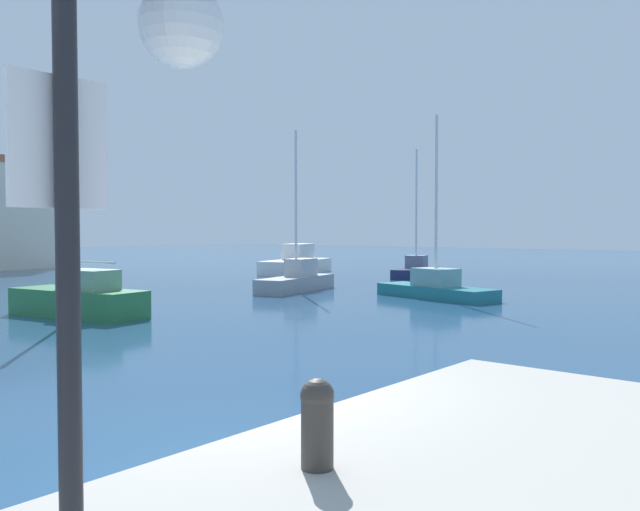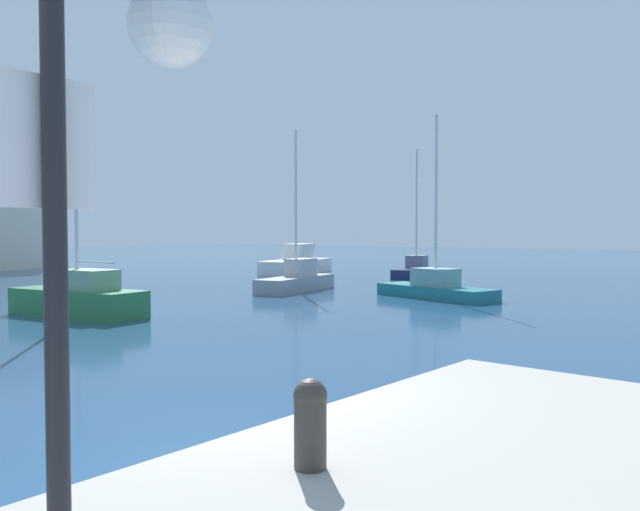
{
  "view_description": "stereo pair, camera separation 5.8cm",
  "coord_description": "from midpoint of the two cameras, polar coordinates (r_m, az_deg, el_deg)",
  "views": [
    {
      "loc": [
        -4.68,
        -5.45,
        2.79
      ],
      "look_at": [
        19.9,
        15.34,
        1.58
      ],
      "focal_mm": 36.65,
      "sensor_mm": 36.0,
      "label": 1
    },
    {
      "loc": [
        -4.64,
        -5.5,
        2.79
      ],
      "look_at": [
        19.9,
        15.34,
        1.58
      ],
      "focal_mm": 36.65,
      "sensor_mm": 36.0,
      "label": 2
    }
  ],
  "objects": [
    {
      "name": "sailboat_teal_distant_east",
      "position": [
        27.55,
        10.11,
        -2.71
      ],
      "size": [
        2.88,
        5.72,
        7.58
      ],
      "color": "#1E707A",
      "rests_on": "water"
    },
    {
      "name": "sailboat_navy_far_right",
      "position": [
        39.76,
        8.45,
        -1.22
      ],
      "size": [
        5.2,
        3.03,
        7.7
      ],
      "color": "#19234C",
      "rests_on": "water"
    },
    {
      "name": "sailboat_grey_inner_mooring",
      "position": [
        30.49,
        -1.97,
        -2.09
      ],
      "size": [
        5.48,
        2.61,
        7.44
      ],
      "color": "gray",
      "rests_on": "water"
    },
    {
      "name": "motorboat_white_distant_north",
      "position": [
        43.26,
        -1.97,
        -0.7
      ],
      "size": [
        7.39,
        4.32,
        1.95
      ],
      "color": "white",
      "rests_on": "water"
    },
    {
      "name": "sailboat_green_outer_mooring",
      "position": [
        22.73,
        -20.22,
        -3.49
      ],
      "size": [
        2.48,
        5.11,
        7.46
      ],
      "color": "#28703D",
      "rests_on": "water"
    },
    {
      "name": "lamppost",
      "position": [
        3.08,
        -21.87,
        18.57
      ],
      "size": [
        1.62,
        0.42,
        4.1
      ],
      "color": "black",
      "rests_on": "pier_quay"
    },
    {
      "name": "mooring_bollard",
      "position": [
        4.74,
        -0.5,
        -14.14
      ],
      "size": [
        0.24,
        0.24,
        0.64
      ],
      "color": "#38332D",
      "rests_on": "pier_quay"
    },
    {
      "name": "water",
      "position": [
        32.3,
        -11.98,
        -2.85
      ],
      "size": [
        160.0,
        160.0,
        0.0
      ],
      "primitive_type": "plane",
      "color": "navy",
      "rests_on": "ground"
    }
  ]
}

